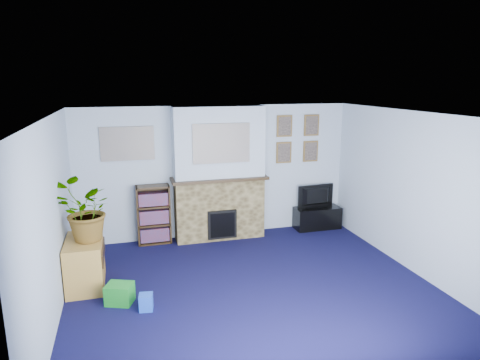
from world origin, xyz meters
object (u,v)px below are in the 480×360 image
object	(u,v)px
television	(317,196)
sideboard	(85,262)
bookshelf	(154,216)
tv_stand	(317,217)

from	to	relation	value
television	sideboard	bearing A→B (deg)	13.25
bookshelf	television	bearing A→B (deg)	-1.03
tv_stand	television	size ratio (longest dim) A/B	1.18
tv_stand	sideboard	xyz separation A→B (m)	(-4.19, -1.32, 0.12)
bookshelf	sideboard	size ratio (longest dim) A/B	1.20
television	bookshelf	size ratio (longest dim) A/B	0.72
sideboard	bookshelf	bearing A→B (deg)	52.80
bookshelf	sideboard	world-z (taller)	bookshelf
tv_stand	bookshelf	size ratio (longest dim) A/B	0.85
sideboard	television	bearing A→B (deg)	17.78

